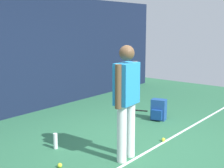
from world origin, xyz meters
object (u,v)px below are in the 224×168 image
tennis_racket (130,110)px  tennis_ball_near_player (60,165)px  tennis_player (126,96)px  water_bottle (55,141)px  backpack (158,110)px  tennis_ball_by_fence (163,140)px

tennis_racket → tennis_ball_near_player: size_ratio=9.61×
tennis_player → water_bottle: size_ratio=6.64×
tennis_ball_near_player → water_bottle: 0.72m
backpack → water_bottle: bearing=-115.3°
backpack → water_bottle: (-2.42, 0.49, -0.08)m
tennis_player → tennis_ball_near_player: bearing=141.4°
tennis_racket → water_bottle: bearing=76.9°
tennis_player → tennis_racket: 2.90m
tennis_ball_near_player → backpack: bearing=1.7°
tennis_ball_by_fence → water_bottle: water_bottle is taller
tennis_racket → tennis_ball_by_fence: (-1.28, -1.62, 0.02)m
tennis_player → tennis_ball_by_fence: 1.36m
tennis_player → tennis_racket: bearing=29.6°
backpack → water_bottle: size_ratio=1.72×
tennis_ball_near_player → tennis_ball_by_fence: 1.91m
tennis_player → backpack: 2.25m
tennis_player → backpack: tennis_player is taller
tennis_racket → backpack: (-0.23, -0.90, 0.20)m
tennis_racket → tennis_ball_by_fence: tennis_ball_by_fence is taller
tennis_ball_by_fence → tennis_racket: bearing=51.8°
tennis_player → water_bottle: tennis_player is taller
tennis_ball_by_fence → water_bottle: 1.83m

